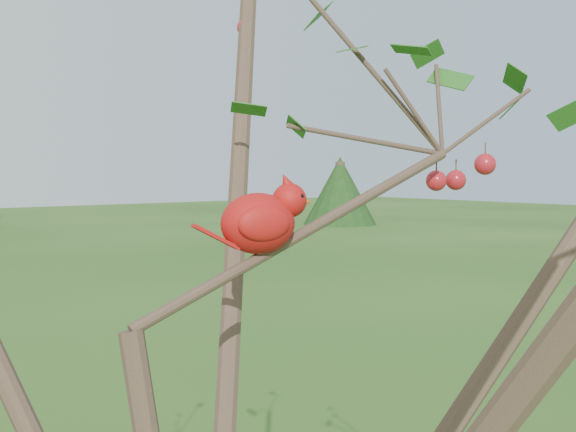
% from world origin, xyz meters
% --- Properties ---
extents(crabapple_tree, '(2.35, 2.05, 2.95)m').
position_xyz_m(crabapple_tree, '(0.03, -0.02, 2.12)').
color(crabapple_tree, '#3B2920').
rests_on(crabapple_tree, ground).
extents(cardinal, '(0.19, 0.12, 0.14)m').
position_xyz_m(cardinal, '(0.16, 0.08, 2.09)').
color(cardinal, red).
rests_on(cardinal, ground).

